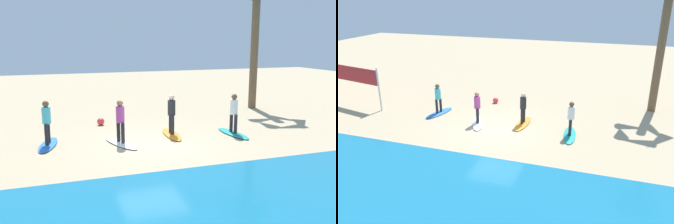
{
  "view_description": "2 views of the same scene",
  "coord_description": "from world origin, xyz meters",
  "views": [
    {
      "loc": [
        3.71,
        13.04,
        4.01
      ],
      "look_at": [
        -0.88,
        -0.64,
        1.09
      ],
      "focal_mm": 39.34,
      "sensor_mm": 36.0,
      "label": 1
    },
    {
      "loc": [
        -5.43,
        14.59,
        6.72
      ],
      "look_at": [
        -0.84,
        0.79,
        1.29
      ],
      "focal_mm": 35.94,
      "sensor_mm": 36.0,
      "label": 2
    }
  ],
  "objects": [
    {
      "name": "surfboard_white",
      "position": [
        1.11,
        -0.39,
        0.04
      ],
      "size": [
        1.24,
        2.16,
        0.09
      ],
      "primitive_type": "ellipsoid",
      "rotation": [
        0.0,
        0.0,
        1.92
      ],
      "color": "white",
      "rests_on": "ground"
    },
    {
      "name": "surfboard_blue",
      "position": [
        3.75,
        -1.06,
        0.04
      ],
      "size": [
        0.99,
        2.17,
        0.09
      ],
      "primitive_type": "ellipsoid",
      "rotation": [
        0.0,
        0.0,
        1.36
      ],
      "color": "blue",
      "rests_on": "ground"
    },
    {
      "name": "surfer_teal",
      "position": [
        -3.68,
        -0.35,
        1.04
      ],
      "size": [
        0.32,
        0.46,
        1.64
      ],
      "color": "#232328",
      "rests_on": "surfboard_teal"
    },
    {
      "name": "surfer_blue",
      "position": [
        3.75,
        -1.06,
        1.04
      ],
      "size": [
        0.32,
        0.45,
        1.64
      ],
      "color": "#232328",
      "rests_on": "surfboard_blue"
    },
    {
      "name": "beach_ball",
      "position": [
        1.37,
        -3.81,
        0.17
      ],
      "size": [
        0.34,
        0.34,
        0.34
      ],
      "primitive_type": "sphere",
      "color": "#E53838",
      "rests_on": "ground"
    },
    {
      "name": "surfer_orange",
      "position": [
        -1.16,
        -1.01,
        1.04
      ],
      "size": [
        0.32,
        0.46,
        1.64
      ],
      "color": "#232328",
      "rests_on": "surfboard_orange"
    },
    {
      "name": "ground_plane",
      "position": [
        0.0,
        0.0,
        0.0
      ],
      "size": [
        60.0,
        60.0,
        0.0
      ],
      "primitive_type": "plane",
      "color": "tan"
    },
    {
      "name": "surfboard_teal",
      "position": [
        -3.68,
        -0.35,
        0.04
      ],
      "size": [
        0.77,
        2.15,
        0.09
      ],
      "primitive_type": "ellipsoid",
      "rotation": [
        0.0,
        0.0,
        1.67
      ],
      "color": "teal",
      "rests_on": "ground"
    },
    {
      "name": "surfer_white",
      "position": [
        1.11,
        -0.39,
        1.04
      ],
      "size": [
        0.32,
        0.44,
        1.64
      ],
      "color": "#232328",
      "rests_on": "surfboard_white"
    },
    {
      "name": "palm_tree",
      "position": [
        -7.64,
        -5.4,
        6.03
      ],
      "size": [
        2.88,
        3.03,
        7.51
      ],
      "color": "brown",
      "rests_on": "ground"
    },
    {
      "name": "surfboard_orange",
      "position": [
        -1.16,
        -1.01,
        0.04
      ],
      "size": [
        0.67,
        2.13,
        0.09
      ],
      "primitive_type": "ellipsoid",
      "rotation": [
        0.0,
        0.0,
        1.52
      ],
      "color": "orange",
      "rests_on": "ground"
    }
  ]
}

